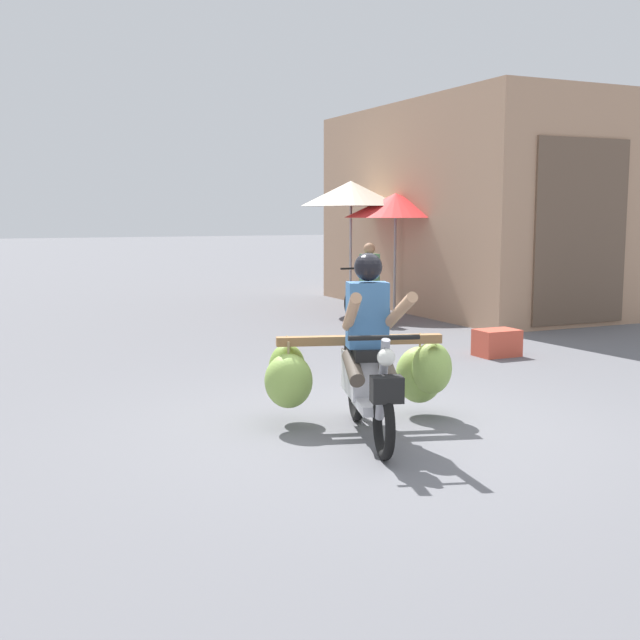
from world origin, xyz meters
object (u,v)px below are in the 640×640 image
motorbike_main_loaded (367,367)px  market_umbrella_further_along (396,205)px  market_umbrella_near_shop (351,194)px  produce_crate (497,343)px  motorbike_distant_ahead_left (368,291)px

motorbike_main_loaded → market_umbrella_further_along: market_umbrella_further_along is taller
motorbike_main_loaded → market_umbrella_near_shop: (3.81, 7.90, 1.74)m
market_umbrella_near_shop → produce_crate: bearing=-95.4°
motorbike_distant_ahead_left → produce_crate: bearing=-89.8°
market_umbrella_near_shop → market_umbrella_further_along: size_ratio=1.11×
motorbike_main_loaded → market_umbrella_near_shop: 8.94m
market_umbrella_near_shop → produce_crate: 5.81m
market_umbrella_near_shop → market_umbrella_further_along: bearing=-46.7°
motorbike_distant_ahead_left → motorbike_main_loaded: bearing=-118.1°
motorbike_distant_ahead_left → market_umbrella_further_along: (1.14, 1.06, 1.49)m
market_umbrella_near_shop → market_umbrella_further_along: (0.62, -0.66, -0.23)m
motorbike_distant_ahead_left → market_umbrella_near_shop: 2.48m
market_umbrella_further_along → produce_crate: bearing=-103.4°
market_umbrella_further_along → produce_crate: market_umbrella_further_along is taller
motorbike_distant_ahead_left → market_umbrella_near_shop: bearing=73.2°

